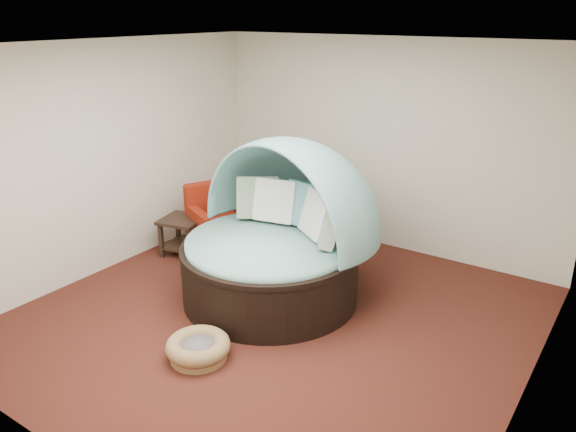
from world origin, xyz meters
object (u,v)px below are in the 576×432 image
Objects in this scene: canopy_daybed at (278,226)px; side_table at (183,231)px; red_armchair at (221,221)px; pet_basket at (198,348)px.

canopy_daybed is 3.77× the size of side_table.
red_armchair is (-1.39, 0.63, -0.42)m from canopy_daybed.
canopy_daybed is 2.30× the size of red_armchair.
red_armchair is 0.52m from side_table.
canopy_daybed is at bearing 0.27° from red_armchair.
red_armchair reaches higher than side_table.
red_armchair is at bearing 125.69° from pet_basket.
pet_basket is 1.27× the size of side_table.
canopy_daybed is at bearing 94.36° from pet_basket.
pet_basket is 2.58m from red_armchair.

